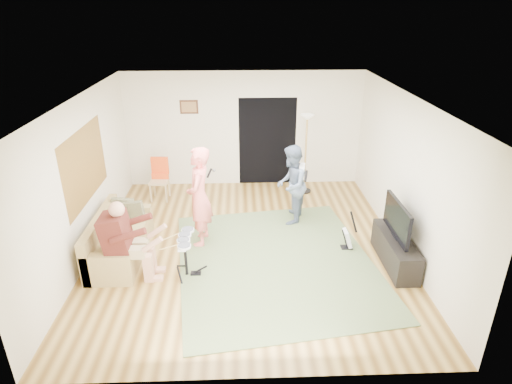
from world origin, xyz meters
TOP-DOWN VIEW (x-y plane):
  - floor at (0.00, 0.00)m, footprint 6.00×6.00m
  - walls at (0.00, 0.00)m, footprint 5.50×6.00m
  - ceiling at (0.00, 0.00)m, footprint 6.00×6.00m
  - window_blinds at (-2.74, 0.20)m, footprint 0.00×2.05m
  - doorway at (0.55, 2.99)m, footprint 2.10×0.00m
  - picture_frame at (-1.25, 2.99)m, footprint 0.42×0.03m
  - area_rug at (0.49, -0.53)m, footprint 3.75×4.25m
  - sofa at (-2.28, -0.20)m, footprint 0.78×1.89m
  - drummer at (-1.87, -0.85)m, footprint 0.87×0.49m
  - drum_kit at (-1.00, -0.85)m, footprint 0.40×0.71m
  - singer at (-0.84, 0.20)m, footprint 0.50×0.71m
  - microphone at (-0.64, 0.20)m, footprint 0.06×0.06m
  - guitarist at (0.90, 0.97)m, footprint 0.78×0.90m
  - guitar_held at (1.10, 0.97)m, footprint 0.24×0.61m
  - guitar_spare at (1.81, -0.13)m, footprint 0.27×0.24m
  - torchiere_lamp at (1.39, 2.43)m, footprint 0.33×0.33m
  - dining_chair at (-1.91, 2.16)m, footprint 0.42×0.44m
  - tv_cabinet at (2.50, -0.64)m, footprint 0.40×1.40m
  - television at (2.45, -0.64)m, footprint 0.06×1.08m

SIDE VIEW (x-z plane):
  - floor at x=0.00m, z-range 0.00..0.00m
  - area_rug at x=0.49m, z-range 0.00..0.02m
  - guitar_spare at x=1.81m, z-range -0.16..0.59m
  - tv_cabinet at x=2.50m, z-range 0.00..0.50m
  - sofa at x=-2.28m, z-range -0.13..0.64m
  - drum_kit at x=-1.00m, z-range -0.05..0.69m
  - dining_chair at x=-1.91m, z-range -0.13..0.80m
  - drummer at x=-1.87m, z-range -0.15..1.19m
  - guitarist at x=0.90m, z-range 0.00..1.59m
  - television at x=2.45m, z-range 0.56..1.14m
  - singer at x=-0.84m, z-range 0.00..1.84m
  - doorway at x=0.55m, z-range 0.00..2.10m
  - guitar_held at x=1.10m, z-range 0.95..1.21m
  - torchiere_lamp at x=1.39m, z-range 0.34..2.17m
  - walls at x=0.00m, z-range 0.00..2.70m
  - microphone at x=-0.64m, z-range 1.26..1.50m
  - window_blinds at x=-2.74m, z-range 0.53..2.58m
  - picture_frame at x=-1.25m, z-range 1.74..2.06m
  - ceiling at x=0.00m, z-range 2.70..2.70m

